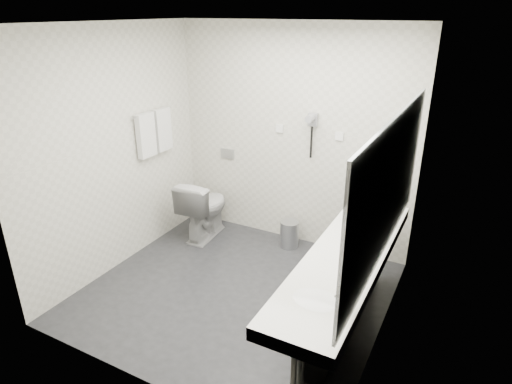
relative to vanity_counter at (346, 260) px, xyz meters
The scene contains 30 objects.
floor 1.39m from the vanity_counter, 169.92° to the left, with size 2.80×2.80×0.00m, color #242528.
ceiling 2.05m from the vanity_counter, 169.92° to the left, with size 2.80×2.80×0.00m, color silver.
wall_back 1.93m from the vanity_counter, 126.87° to the left, with size 2.80×2.80×0.00m, color beige.
wall_front 1.64m from the vanity_counter, 135.64° to the right, with size 2.80×2.80×0.00m, color beige.
wall_left 2.57m from the vanity_counter, behind, with size 2.60×2.60×0.00m, color beige.
wall_right 0.56m from the vanity_counter, 36.03° to the left, with size 2.60×2.60×0.00m, color beige.
vanity_counter is the anchor object (origin of this frame).
vanity_panel 0.43m from the vanity_counter, ahead, with size 0.03×2.15×0.75m, color gray.
vanity_post_far 1.12m from the vanity_counter, 86.97° to the left, with size 0.06×0.06×0.75m, color silver.
mirror 0.70m from the vanity_counter, ahead, with size 0.02×2.20×1.05m, color #B2BCC6.
basin_near 0.65m from the vanity_counter, 90.00° to the right, with size 0.40×0.31×0.05m, color white.
basin_far 0.65m from the vanity_counter, 90.00° to the left, with size 0.40×0.31×0.05m, color white.
faucet_near 0.69m from the vanity_counter, 73.30° to the right, with size 0.04×0.04×0.15m, color silver.
faucet_far 0.69m from the vanity_counter, 73.30° to the left, with size 0.04×0.04×0.15m, color silver.
soap_bottle_a 0.11m from the vanity_counter, 32.19° to the left, with size 0.05×0.05×0.11m, color beige.
soap_bottle_b 0.23m from the vanity_counter, 57.37° to the left, with size 0.07×0.07×0.10m, color beige.
glass_left 0.37m from the vanity_counter, 61.14° to the left, with size 0.07×0.07×0.12m, color silver.
glass_right 0.35m from the vanity_counter, 69.38° to the left, with size 0.06×0.06×0.12m, color silver.
toilet 2.35m from the vanity_counter, 152.92° to the left, with size 0.42×0.74×0.75m, color white.
flush_plate 2.48m from the vanity_counter, 143.06° to the left, with size 0.18×0.02×0.12m, color #B2B5BA.
pedal_bin 1.76m from the vanity_counter, 128.66° to the left, with size 0.22×0.22×0.31m, color #B2B5BA.
bin_lid 1.71m from the vanity_counter, 128.66° to the left, with size 0.22×0.22×0.01m, color #B2B5BA.
towel_rail 2.69m from the vanity_counter, 163.14° to the left, with size 0.02×0.02×0.62m, color silver.
towel_near 2.59m from the vanity_counter, 166.10° to the left, with size 0.07×0.24×0.48m, color silver.
towel_far 2.67m from the vanity_counter, 160.15° to the left, with size 0.07×0.24×0.48m, color silver.
dryer_cradle 1.85m from the vanity_counter, 120.76° to the left, with size 0.10×0.04×0.14m, color gray.
dryer_barrel 1.81m from the vanity_counter, 122.01° to the left, with size 0.08×0.08×0.14m, color gray.
dryer_cord 1.76m from the vanity_counter, 121.02° to the left, with size 0.02×0.02×0.35m, color black.
switch_plate_a 2.04m from the vanity_counter, 130.59° to the left, with size 0.09×0.02×0.09m, color white.
switch_plate_b 1.69m from the vanity_counter, 111.13° to the left, with size 0.09×0.02×0.09m, color white.
Camera 1 is at (1.88, -3.13, 2.60)m, focal length 30.81 mm.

